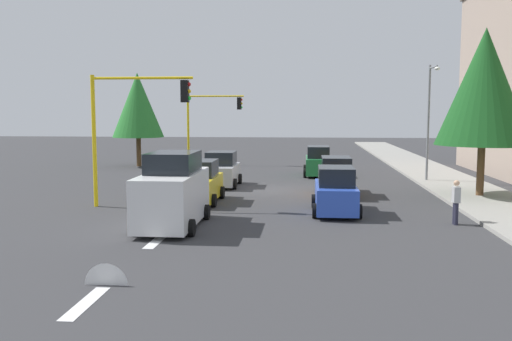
{
  "coord_description": "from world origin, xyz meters",
  "views": [
    {
      "loc": [
        29.93,
        1.87,
        4.3
      ],
      "look_at": [
        1.36,
        -0.66,
        1.2
      ],
      "focal_mm": 38.86,
      "sensor_mm": 36.0,
      "label": 1
    }
  ],
  "objects_px": {
    "street_lamp_curbside": "(430,110)",
    "car_green": "(318,162)",
    "traffic_signal_far_right": "(210,115)",
    "tree_roadside_near": "(484,87)",
    "car_orange": "(336,178)",
    "pedestrian_crossing": "(456,201)",
    "car_silver": "(221,171)",
    "car_yellow": "(199,183)",
    "tree_opposite_side": "(138,105)",
    "delivery_van_white": "(173,193)",
    "car_blue": "(336,192)",
    "traffic_signal_near_right": "(132,114)"
  },
  "relations": [
    {
      "from": "delivery_van_white",
      "to": "car_silver",
      "type": "distance_m",
      "value": 11.22
    },
    {
      "from": "traffic_signal_far_right",
      "to": "car_yellow",
      "type": "height_order",
      "value": "traffic_signal_far_right"
    },
    {
      "from": "car_blue",
      "to": "delivery_van_white",
      "type": "bearing_deg",
      "value": -61.91
    },
    {
      "from": "delivery_van_white",
      "to": "tree_roadside_near",
      "type": "bearing_deg",
      "value": 120.62
    },
    {
      "from": "car_orange",
      "to": "pedestrian_crossing",
      "type": "bearing_deg",
      "value": 30.25
    },
    {
      "from": "tree_roadside_near",
      "to": "delivery_van_white",
      "type": "relative_size",
      "value": 1.73
    },
    {
      "from": "delivery_van_white",
      "to": "street_lamp_curbside",
      "type": "bearing_deg",
      "value": 138.11
    },
    {
      "from": "street_lamp_curbside",
      "to": "car_green",
      "type": "xyz_separation_m",
      "value": [
        -3.33,
        -6.45,
        -3.45
      ]
    },
    {
      "from": "car_orange",
      "to": "car_blue",
      "type": "height_order",
      "value": "same"
    },
    {
      "from": "traffic_signal_far_right",
      "to": "car_green",
      "type": "height_order",
      "value": "traffic_signal_far_right"
    },
    {
      "from": "tree_opposite_side",
      "to": "delivery_van_white",
      "type": "bearing_deg",
      "value": 19.99
    },
    {
      "from": "traffic_signal_far_right",
      "to": "delivery_van_white",
      "type": "relative_size",
      "value": 1.17
    },
    {
      "from": "car_silver",
      "to": "street_lamp_curbside",
      "type": "bearing_deg",
      "value": 101.18
    },
    {
      "from": "car_silver",
      "to": "tree_opposite_side",
      "type": "bearing_deg",
      "value": -143.1
    },
    {
      "from": "car_green",
      "to": "traffic_signal_far_right",
      "type": "bearing_deg",
      "value": -129.91
    },
    {
      "from": "street_lamp_curbside",
      "to": "car_yellow",
      "type": "height_order",
      "value": "street_lamp_curbside"
    },
    {
      "from": "tree_opposite_side",
      "to": "tree_roadside_near",
      "type": "xyz_separation_m",
      "value": [
        14.0,
        21.5,
        0.72
      ]
    },
    {
      "from": "car_blue",
      "to": "pedestrian_crossing",
      "type": "relative_size",
      "value": 2.33
    },
    {
      "from": "tree_roadside_near",
      "to": "car_orange",
      "type": "height_order",
      "value": "tree_roadside_near"
    },
    {
      "from": "car_orange",
      "to": "car_yellow",
      "type": "bearing_deg",
      "value": -66.62
    },
    {
      "from": "street_lamp_curbside",
      "to": "car_green",
      "type": "height_order",
      "value": "street_lamp_curbside"
    },
    {
      "from": "tree_roadside_near",
      "to": "delivery_van_white",
      "type": "distance_m",
      "value": 16.23
    },
    {
      "from": "street_lamp_curbside",
      "to": "delivery_van_white",
      "type": "relative_size",
      "value": 1.46
    },
    {
      "from": "tree_roadside_near",
      "to": "car_silver",
      "type": "distance_m",
      "value": 14.52
    },
    {
      "from": "car_yellow",
      "to": "car_blue",
      "type": "distance_m",
      "value": 6.65
    },
    {
      "from": "street_lamp_curbside",
      "to": "car_silver",
      "type": "relative_size",
      "value": 1.84
    },
    {
      "from": "car_green",
      "to": "car_blue",
      "type": "distance_m",
      "value": 13.65
    },
    {
      "from": "car_green",
      "to": "tree_opposite_side",
      "type": "bearing_deg",
      "value": -110.19
    },
    {
      "from": "car_yellow",
      "to": "pedestrian_crossing",
      "type": "relative_size",
      "value": 2.36
    },
    {
      "from": "car_green",
      "to": "street_lamp_curbside",
      "type": "bearing_deg",
      "value": 62.67
    },
    {
      "from": "tree_opposite_side",
      "to": "car_green",
      "type": "xyz_separation_m",
      "value": [
        5.06,
        13.75,
        -3.83
      ]
    },
    {
      "from": "car_yellow",
      "to": "car_blue",
      "type": "xyz_separation_m",
      "value": [
        2.29,
        6.24,
        -0.0
      ]
    },
    {
      "from": "traffic_signal_near_right",
      "to": "car_silver",
      "type": "xyz_separation_m",
      "value": [
        -7.22,
        2.82,
        -3.25
      ]
    },
    {
      "from": "traffic_signal_far_right",
      "to": "traffic_signal_near_right",
      "type": "bearing_deg",
      "value": -0.12
    },
    {
      "from": "traffic_signal_far_right",
      "to": "tree_roadside_near",
      "type": "bearing_deg",
      "value": 45.33
    },
    {
      "from": "traffic_signal_near_right",
      "to": "street_lamp_curbside",
      "type": "xyz_separation_m",
      "value": [
        -9.61,
        14.93,
        0.2
      ]
    },
    {
      "from": "street_lamp_curbside",
      "to": "traffic_signal_near_right",
      "type": "bearing_deg",
      "value": -57.23
    },
    {
      "from": "delivery_van_white",
      "to": "car_yellow",
      "type": "xyz_separation_m",
      "value": [
        -5.58,
        -0.07,
        -0.39
      ]
    },
    {
      "from": "tree_opposite_side",
      "to": "car_orange",
      "type": "bearing_deg",
      "value": 46.78
    },
    {
      "from": "pedestrian_crossing",
      "to": "tree_roadside_near",
      "type": "bearing_deg",
      "value": 156.39
    },
    {
      "from": "tree_roadside_near",
      "to": "car_green",
      "type": "relative_size",
      "value": 2.01
    },
    {
      "from": "traffic_signal_near_right",
      "to": "street_lamp_curbside",
      "type": "bearing_deg",
      "value": 122.77
    },
    {
      "from": "street_lamp_curbside",
      "to": "tree_opposite_side",
      "type": "xyz_separation_m",
      "value": [
        -8.39,
        -20.2,
        0.38
      ]
    },
    {
      "from": "car_silver",
      "to": "car_blue",
      "type": "height_order",
      "value": "same"
    },
    {
      "from": "street_lamp_curbside",
      "to": "car_blue",
      "type": "relative_size",
      "value": 1.77
    },
    {
      "from": "car_yellow",
      "to": "delivery_van_white",
      "type": "bearing_deg",
      "value": 0.72
    },
    {
      "from": "traffic_signal_far_right",
      "to": "car_silver",
      "type": "height_order",
      "value": "traffic_signal_far_right"
    },
    {
      "from": "traffic_signal_far_right",
      "to": "car_orange",
      "type": "height_order",
      "value": "traffic_signal_far_right"
    },
    {
      "from": "traffic_signal_far_right",
      "to": "car_orange",
      "type": "xyz_separation_m",
      "value": [
        15.59,
        9.14,
        -3.07
      ]
    },
    {
      "from": "car_orange",
      "to": "pedestrian_crossing",
      "type": "xyz_separation_m",
      "value": [
        7.08,
        4.13,
        0.01
      ]
    }
  ]
}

